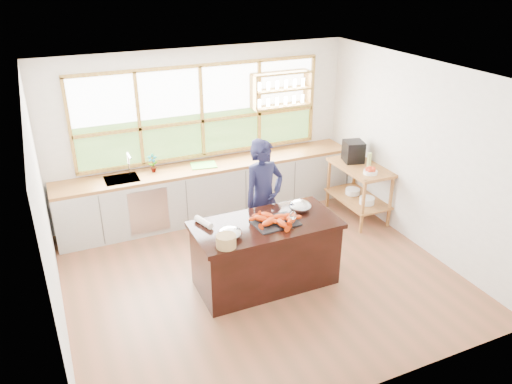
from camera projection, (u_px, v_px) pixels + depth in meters
ground_plane at (259, 274)px, 6.80m from camera, size 5.00×5.00×0.00m
room_shell at (245, 141)px, 6.49m from camera, size 5.02×4.52×2.71m
back_counter at (210, 190)px, 8.21m from camera, size 4.90×0.63×0.90m
right_shelf_unit at (359, 183)px, 8.09m from camera, size 0.62×1.10×0.90m
island at (266, 253)px, 6.44m from camera, size 1.85×0.90×0.90m
cook at (264, 199)px, 6.93m from camera, size 0.71×0.54×1.75m
potted_plant at (153, 163)px, 7.68m from camera, size 0.18×0.14×0.30m
cutting_board at (204, 165)px, 7.98m from camera, size 0.45×0.36×0.01m
espresso_machine at (353, 151)px, 8.09m from camera, size 0.37×0.38×0.34m
wine_bottle at (369, 161)px, 7.82m from camera, size 0.08×0.08×0.26m
fruit_bowl at (371, 171)px, 7.66m from camera, size 0.22×0.22×0.11m
slate_board at (275, 223)px, 6.24m from camera, size 0.57×0.43×0.02m
lobster_pile at (275, 220)px, 6.21m from camera, size 0.55×0.48×0.08m
mixing_bowl_left at (230, 233)px, 5.90m from camera, size 0.29×0.29×0.14m
mixing_bowl_right at (300, 206)px, 6.54m from camera, size 0.30×0.30×0.14m
wine_glass at (293, 216)px, 6.08m from camera, size 0.08×0.08×0.22m
wicker_basket at (226, 241)px, 5.71m from camera, size 0.24×0.24×0.15m
parchment_roll at (204, 222)px, 6.19m from camera, size 0.17×0.31×0.08m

